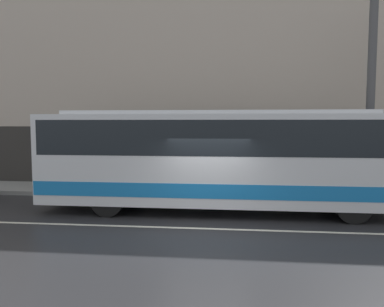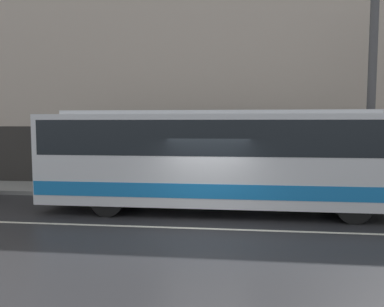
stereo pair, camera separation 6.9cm
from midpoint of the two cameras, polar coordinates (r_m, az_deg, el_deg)
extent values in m
plane|color=#262628|center=(10.73, 2.29, -11.39)|extent=(60.00, 60.00, 0.00)
cube|color=gray|center=(15.83, 3.72, -5.81)|extent=(60.00, 2.52, 0.17)
cube|color=#B7A899|center=(17.27, 4.07, 15.30)|extent=(60.00, 0.30, 12.30)
cube|color=#2D2B28|center=(16.88, 3.95, -0.64)|extent=(60.00, 0.06, 2.80)
cube|color=beige|center=(10.73, 2.29, -11.36)|extent=(54.00, 0.14, 0.01)
cube|color=silver|center=(12.52, 3.69, -0.69)|extent=(11.51, 2.58, 2.89)
cube|color=#1972BF|center=(12.64, 3.67, -4.74)|extent=(11.45, 2.60, 0.45)
cube|color=black|center=(12.47, 3.71, 2.59)|extent=(11.16, 2.60, 1.10)
cube|color=silver|center=(12.47, 3.73, 6.22)|extent=(9.78, 2.19, 0.12)
cylinder|color=black|center=(12.11, 23.58, -7.35)|extent=(1.05, 0.28, 1.05)
cylinder|color=black|center=(14.24, 20.92, -5.49)|extent=(1.05, 0.28, 1.05)
cylinder|color=black|center=(12.24, -12.61, -6.93)|extent=(1.05, 0.28, 1.05)
cylinder|color=black|center=(14.36, -9.65, -5.17)|extent=(1.05, 0.28, 1.05)
cylinder|color=#4C4C4F|center=(15.85, 25.76, 7.52)|extent=(0.31, 0.31, 7.42)
cylinder|color=navy|center=(15.44, 9.36, -3.12)|extent=(0.36, 0.36, 1.43)
sphere|color=tan|center=(15.35, 9.40, 0.01)|extent=(0.26, 0.26, 0.26)
camera|label=1|loc=(0.03, -89.84, 0.01)|focal=35.00mm
camera|label=2|loc=(0.03, 90.16, -0.01)|focal=35.00mm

